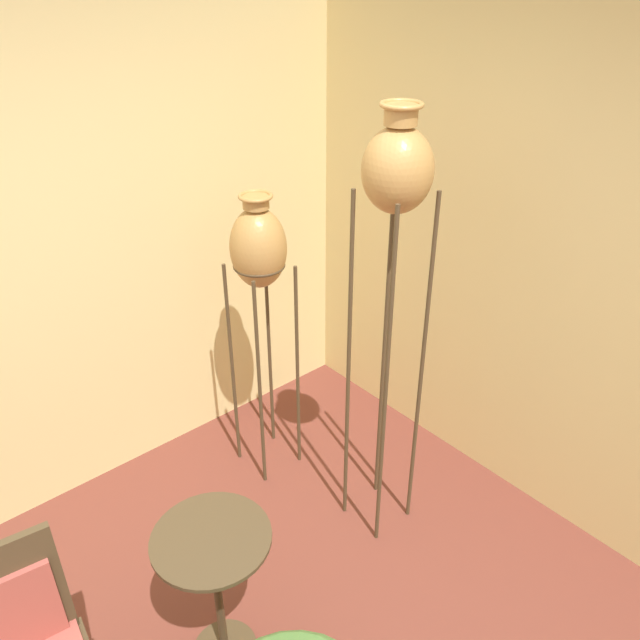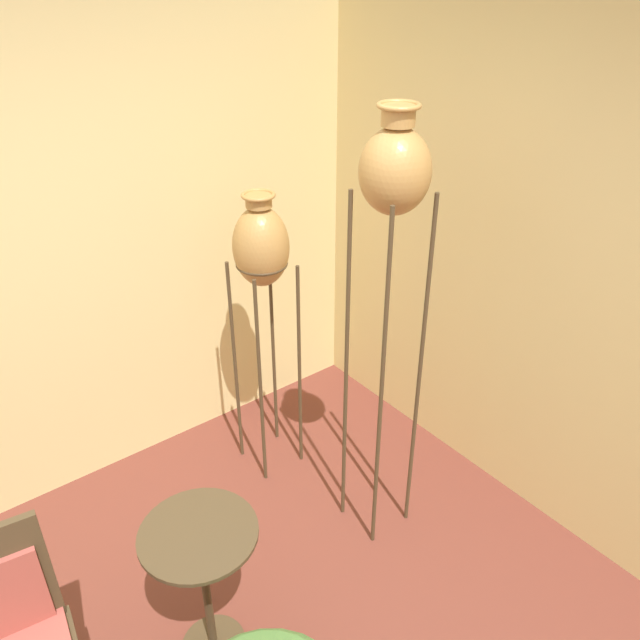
# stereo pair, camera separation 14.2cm
# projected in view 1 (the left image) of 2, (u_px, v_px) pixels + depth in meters

# --- Properties ---
(wall_back) EXTENTS (7.92, 0.06, 2.70)m
(wall_back) POSITION_uv_depth(u_px,v_px,m) (11.00, 278.00, 2.95)
(wall_back) COLOR beige
(wall_back) RESTS_ON ground_plane
(wall_right) EXTENTS (0.06, 7.92, 2.70)m
(wall_right) POSITION_uv_depth(u_px,v_px,m) (622.00, 297.00, 2.78)
(wall_right) COLOR beige
(wall_right) RESTS_ON ground_plane
(vase_stand_tall) EXTENTS (0.30, 0.30, 2.19)m
(vase_stand_tall) POSITION_uv_depth(u_px,v_px,m) (396.00, 187.00, 2.53)
(vase_stand_tall) COLOR #473823
(vase_stand_tall) RESTS_ON ground_plane
(vase_stand_medium) EXTENTS (0.29, 0.29, 1.68)m
(vase_stand_medium) POSITION_uv_depth(u_px,v_px,m) (259.00, 254.00, 3.15)
(vase_stand_medium) COLOR #473823
(vase_stand_medium) RESTS_ON ground_plane
(side_table) EXTENTS (0.47, 0.47, 0.73)m
(side_table) POSITION_uv_depth(u_px,v_px,m) (215.00, 572.00, 2.50)
(side_table) COLOR #473823
(side_table) RESTS_ON ground_plane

